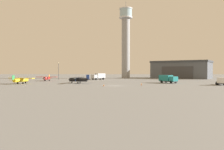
# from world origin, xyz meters

# --- Properties ---
(ground_plane) EXTENTS (400.00, 400.00, 0.00)m
(ground_plane) POSITION_xyz_m (0.00, 0.00, 0.00)
(ground_plane) COLOR slate
(control_tower) EXTENTS (7.61, 7.61, 44.09)m
(control_tower) POSITION_xyz_m (4.84, 62.89, 22.77)
(control_tower) COLOR gray
(control_tower) RESTS_ON ground_plane
(hangar) EXTENTS (36.72, 32.52, 9.88)m
(hangar) POSITION_xyz_m (36.87, 63.34, 4.96)
(hangar) COLOR #4C5159
(hangar) RESTS_ON ground_plane
(airplane_black) EXTENTS (7.95, 10.17, 2.99)m
(airplane_black) POSITION_xyz_m (-12.84, 11.51, 1.39)
(airplane_black) COLOR black
(airplane_black) RESTS_ON ground_plane
(airplane_yellow) EXTENTS (9.71, 7.61, 2.88)m
(airplane_yellow) POSITION_xyz_m (-31.49, 7.52, 1.34)
(airplane_yellow) COLOR gold
(airplane_yellow) RESTS_ON ground_plane
(airplane_red) EXTENTS (8.82, 6.94, 2.61)m
(airplane_red) POSITION_xyz_m (-29.74, 28.65, 1.22)
(airplane_red) COLOR red
(airplane_red) RESTS_ON ground_plane
(truck_box_silver) EXTENTS (6.72, 6.64, 3.04)m
(truck_box_silver) POSITION_xyz_m (-8.76, 41.48, 1.69)
(truck_box_silver) COLOR #38383D
(truck_box_silver) RESTS_ON ground_plane
(truck_flatbed_white) EXTENTS (4.74, 6.80, 2.36)m
(truck_flatbed_white) POSITION_xyz_m (32.08, 3.66, 1.17)
(truck_flatbed_white) COLOR #38383D
(truck_flatbed_white) RESTS_ON ground_plane
(truck_box_teal) EXTENTS (5.86, 7.08, 2.79)m
(truck_box_teal) POSITION_xyz_m (18.33, 14.06, 1.58)
(truck_box_teal) COLOR #38383D
(truck_box_teal) RESTS_ON ground_plane
(light_post_east) EXTENTS (0.44, 0.44, 8.39)m
(light_post_east) POSITION_xyz_m (-28.58, 42.28, 5.02)
(light_post_east) COLOR #38383D
(light_post_east) RESTS_ON ground_plane
(traffic_cone_near_left) EXTENTS (0.36, 0.36, 0.63)m
(traffic_cone_near_left) POSITION_xyz_m (-3.16, -2.31, 0.31)
(traffic_cone_near_left) COLOR black
(traffic_cone_near_left) RESTS_ON ground_plane
(traffic_cone_near_right) EXTENTS (0.36, 0.36, 0.72)m
(traffic_cone_near_right) POSITION_xyz_m (7.88, 2.14, 0.36)
(traffic_cone_near_right) COLOR black
(traffic_cone_near_right) RESTS_ON ground_plane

